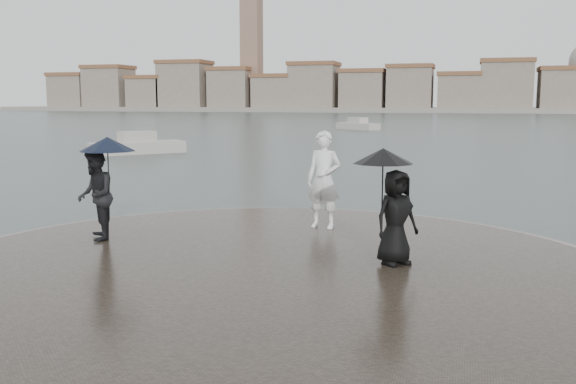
% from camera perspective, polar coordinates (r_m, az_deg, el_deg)
% --- Properties ---
extents(ground, '(400.00, 400.00, 0.00)m').
position_cam_1_polar(ground, '(7.71, -10.19, -15.74)').
color(ground, '#2B3835').
rests_on(ground, ground).
extents(kerb_ring, '(12.50, 12.50, 0.32)m').
position_cam_1_polar(kerb_ring, '(10.72, -1.92, -7.80)').
color(kerb_ring, gray).
rests_on(kerb_ring, ground).
extents(quay_tip, '(11.90, 11.90, 0.36)m').
position_cam_1_polar(quay_tip, '(10.71, -1.92, -7.69)').
color(quay_tip, '#2D261E').
rests_on(quay_tip, ground).
extents(statue, '(0.84, 0.62, 2.10)m').
position_cam_1_polar(statue, '(13.82, 3.20, 1.11)').
color(statue, white).
rests_on(statue, quay_tip).
extents(visitor_left, '(1.32, 1.20, 2.04)m').
position_cam_1_polar(visitor_left, '(13.10, -16.51, 0.78)').
color(visitor_left, black).
rests_on(visitor_left, quay_tip).
extents(visitor_right, '(1.22, 1.07, 1.95)m').
position_cam_1_polar(visitor_right, '(10.88, 9.24, -0.61)').
color(visitor_right, black).
rests_on(visitor_right, quay_tip).
extents(far_skyline, '(260.00, 20.00, 37.00)m').
position_cam_1_polar(far_skyline, '(167.30, 12.79, 8.83)').
color(far_skyline, gray).
rests_on(far_skyline, ground).
extents(boats, '(42.20, 39.24, 1.50)m').
position_cam_1_polar(boats, '(51.47, 11.68, 4.96)').
color(boats, '#B7B1A5').
rests_on(boats, ground).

